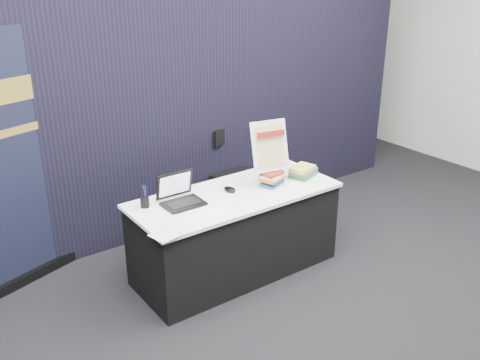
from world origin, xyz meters
The scene contains 15 objects.
floor centered at (0.00, 0.00, 0.00)m, with size 8.00×8.00×0.00m, color black.
wall_back centered at (0.00, 4.00, 1.75)m, with size 8.00×0.02×3.50m, color #B0AFA7.
drape_partition centered at (0.00, 1.60, 1.20)m, with size 6.00×0.08×2.40m, color black.
display_table centered at (0.00, 0.55, 0.38)m, with size 1.80×0.75×0.75m.
laptop centered at (-0.47, 0.65, 0.81)m, with size 0.32×0.26×0.25m.
mouse centered at (-0.01, 0.61, 0.77)m, with size 0.08×0.12×0.04m, color black.
brochure_left centered at (-0.80, 0.25, 0.75)m, with size 0.25×0.18×0.00m, color silver.
brochure_mid centered at (-0.74, 0.47, 0.75)m, with size 0.26×0.19×0.00m, color silver.
brochure_right centered at (-0.37, 0.34, 0.75)m, with size 0.31×0.22×0.00m, color white.
pen_cup centered at (-0.74, 0.75, 0.80)m, with size 0.07×0.07×0.09m, color black.
book_stack_tall centered at (0.36, 0.52, 0.82)m, with size 0.22×0.20×0.13m.
book_stack_short centered at (0.72, 0.51, 0.80)m, with size 0.28×0.25×0.10m.
info_sign centered at (0.36, 0.55, 1.10)m, with size 0.35×0.19×0.45m.
pullup_banner centered at (-1.50, 1.50, 0.94)m, with size 0.89×0.38×2.12m.
stacking_chair centered at (0.63, 1.42, 0.54)m, with size 0.55×0.57×0.97m.
Camera 1 is at (-2.38, -2.81, 2.57)m, focal length 40.00 mm.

